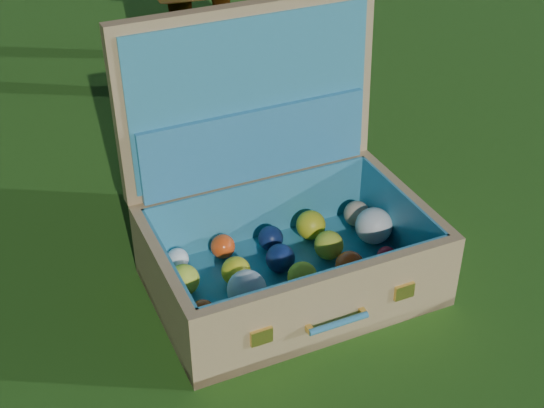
{
  "coord_description": "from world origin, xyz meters",
  "views": [
    {
      "loc": [
        -0.59,
        -1.26,
        1.11
      ],
      "look_at": [
        0.13,
        -0.09,
        0.18
      ],
      "focal_mm": 50.0,
      "sensor_mm": 36.0,
      "label": 1
    }
  ],
  "objects": [
    {
      "name": "ground",
      "position": [
        0.0,
        0.0,
        0.0
      ],
      "size": [
        60.0,
        60.0,
        0.0
      ],
      "primitive_type": "plane",
      "color": "#215114",
      "rests_on": "ground"
    },
    {
      "name": "suitcase",
      "position": [
        0.14,
        -0.1,
        0.16
      ],
      "size": [
        0.65,
        0.53,
        0.58
      ],
      "rotation": [
        0.0,
        0.0,
        -0.13
      ],
      "color": "tan",
      "rests_on": "ground"
    }
  ]
}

